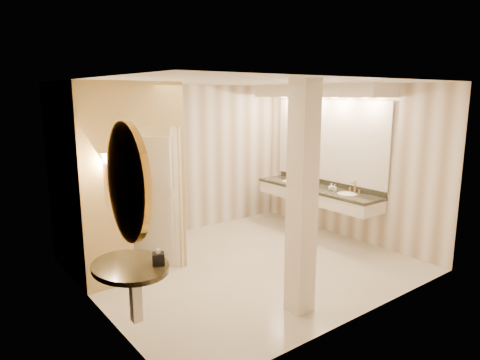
# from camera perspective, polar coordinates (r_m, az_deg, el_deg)

# --- Properties ---
(floor) EXTENTS (4.50, 4.50, 0.00)m
(floor) POSITION_cam_1_polar(r_m,az_deg,el_deg) (6.60, 0.92, -11.19)
(floor) COLOR beige
(floor) RESTS_ON ground
(ceiling) EXTENTS (4.50, 4.50, 0.00)m
(ceiling) POSITION_cam_1_polar(r_m,az_deg,el_deg) (6.10, 1.00, 12.96)
(ceiling) COLOR silver
(ceiling) RESTS_ON wall_back
(wall_back) EXTENTS (4.50, 0.02, 2.70)m
(wall_back) POSITION_cam_1_polar(r_m,az_deg,el_deg) (7.85, -8.17, 2.59)
(wall_back) COLOR white
(wall_back) RESTS_ON floor
(wall_front) EXTENTS (4.50, 0.02, 2.70)m
(wall_front) POSITION_cam_1_polar(r_m,az_deg,el_deg) (4.84, 15.86, -3.19)
(wall_front) COLOR white
(wall_front) RESTS_ON floor
(wall_left) EXTENTS (0.02, 4.00, 2.70)m
(wall_left) POSITION_cam_1_polar(r_m,az_deg,el_deg) (5.15, -19.07, -2.52)
(wall_left) COLOR white
(wall_left) RESTS_ON floor
(wall_right) EXTENTS (0.02, 4.00, 2.70)m
(wall_right) POSITION_cam_1_polar(r_m,az_deg,el_deg) (7.79, 14.05, 2.30)
(wall_right) COLOR white
(wall_right) RESTS_ON floor
(toilet_closet) EXTENTS (1.50, 1.55, 2.70)m
(toilet_closet) POSITION_cam_1_polar(r_m,az_deg,el_deg) (6.42, -12.44, 0.82)
(toilet_closet) COLOR #EFC67D
(toilet_closet) RESTS_ON floor
(wall_sconce) EXTENTS (0.14, 0.14, 0.42)m
(wall_sconce) POSITION_cam_1_polar(r_m,az_deg,el_deg) (5.58, -17.59, 2.61)
(wall_sconce) COLOR #C7873F
(wall_sconce) RESTS_ON toilet_closet
(vanity) EXTENTS (0.75, 2.70, 2.09)m
(vanity) POSITION_cam_1_polar(r_m,az_deg,el_deg) (7.80, 10.60, 4.53)
(vanity) COLOR silver
(vanity) RESTS_ON floor
(console_shelf) EXTENTS (0.91, 0.91, 1.90)m
(console_shelf) POSITION_cam_1_polar(r_m,az_deg,el_deg) (4.31, -14.54, -5.09)
(console_shelf) COLOR black
(console_shelf) RESTS_ON floor
(pillar) EXTENTS (0.26, 0.26, 2.70)m
(pillar) POSITION_cam_1_polar(r_m,az_deg,el_deg) (4.91, 8.28, -2.67)
(pillar) COLOR silver
(pillar) RESTS_ON floor
(tissue_box) EXTENTS (0.16, 0.16, 0.12)m
(tissue_box) POSITION_cam_1_polar(r_m,az_deg,el_deg) (4.37, -10.83, -10.28)
(tissue_box) COLOR black
(tissue_box) RESTS_ON console_shelf
(toilet) EXTENTS (0.43, 0.70, 0.69)m
(toilet) POSITION_cam_1_polar(r_m,az_deg,el_deg) (6.85, -16.94, -7.75)
(toilet) COLOR white
(toilet) RESTS_ON floor
(soap_bottle_a) EXTENTS (0.06, 0.06, 0.12)m
(soap_bottle_a) POSITION_cam_1_polar(r_m,az_deg,el_deg) (7.60, 12.47, -1.01)
(soap_bottle_a) COLOR beige
(soap_bottle_a) RESTS_ON vanity
(soap_bottle_b) EXTENTS (0.10, 0.10, 0.13)m
(soap_bottle_b) POSITION_cam_1_polar(r_m,az_deg,el_deg) (7.67, 12.07, -0.89)
(soap_bottle_b) COLOR silver
(soap_bottle_b) RESTS_ON vanity
(soap_bottle_c) EXTENTS (0.10, 0.11, 0.23)m
(soap_bottle_c) POSITION_cam_1_polar(r_m,az_deg,el_deg) (8.10, 8.16, 0.28)
(soap_bottle_c) COLOR #C6B28C
(soap_bottle_c) RESTS_ON vanity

